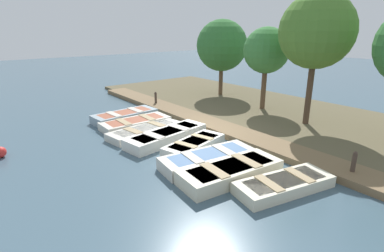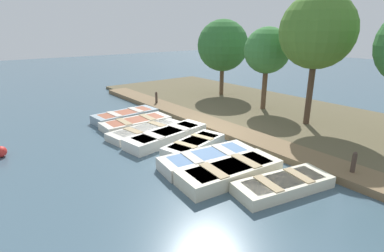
% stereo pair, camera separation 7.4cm
% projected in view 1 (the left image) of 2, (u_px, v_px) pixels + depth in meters
% --- Properties ---
extents(ground_plane, '(80.00, 80.00, 0.00)m').
position_uv_depth(ground_plane, '(200.00, 136.00, 12.30)').
color(ground_plane, '#425B6B').
extents(shore_bank, '(8.00, 24.00, 0.17)m').
position_uv_depth(shore_bank, '(275.00, 113.00, 15.23)').
color(shore_bank, brown).
rests_on(shore_bank, ground_plane).
extents(dock_walkway, '(1.27, 20.73, 0.23)m').
position_uv_depth(dock_walkway, '(220.00, 128.00, 12.94)').
color(dock_walkway, brown).
rests_on(dock_walkway, ground_plane).
extents(rowboat_0, '(3.12, 1.39, 0.42)m').
position_uv_depth(rowboat_0, '(125.00, 116.00, 14.34)').
color(rowboat_0, '#8C9EA8').
rests_on(rowboat_0, ground_plane).
extents(rowboat_1, '(3.05, 1.25, 0.36)m').
position_uv_depth(rowboat_1, '(136.00, 123.00, 13.34)').
color(rowboat_1, beige).
rests_on(rowboat_1, ground_plane).
extents(rowboat_2, '(3.32, 1.51, 0.33)m').
position_uv_depth(rowboat_2, '(145.00, 130.00, 12.42)').
color(rowboat_2, beige).
rests_on(rowboat_2, ground_plane).
extents(rowboat_3, '(3.61, 1.58, 0.43)m').
position_uv_depth(rowboat_3, '(167.00, 136.00, 11.65)').
color(rowboat_3, silver).
rests_on(rowboat_3, ground_plane).
extents(rowboat_4, '(2.77, 1.59, 0.33)m').
position_uv_depth(rowboat_4, '(194.00, 144.00, 10.92)').
color(rowboat_4, silver).
rests_on(rowboat_4, ground_plane).
extents(rowboat_5, '(3.28, 1.53, 0.42)m').
position_uv_depth(rowboat_5, '(208.00, 159.00, 9.62)').
color(rowboat_5, beige).
rests_on(rowboat_5, ground_plane).
extents(rowboat_6, '(3.25, 1.47, 0.44)m').
position_uv_depth(rowboat_6, '(231.00, 172.00, 8.72)').
color(rowboat_6, beige).
rests_on(rowboat_6, ground_plane).
extents(rowboat_7, '(2.94, 1.60, 0.35)m').
position_uv_depth(rowboat_7, '(284.00, 184.00, 8.11)').
color(rowboat_7, beige).
rests_on(rowboat_7, ground_plane).
extents(mooring_post_near, '(0.13, 0.13, 0.86)m').
position_uv_depth(mooring_post_near, '(156.00, 99.00, 16.67)').
color(mooring_post_near, '#47382D').
rests_on(mooring_post_near, ground_plane).
extents(mooring_post_far, '(0.13, 0.13, 0.86)m').
position_uv_depth(mooring_post_far, '(353.00, 165.00, 8.65)').
color(mooring_post_far, '#47382D').
rests_on(mooring_post_far, ground_plane).
extents(buoy, '(0.38, 0.38, 0.38)m').
position_uv_depth(buoy, '(0.00, 152.00, 10.17)').
color(buoy, red).
rests_on(buoy, ground_plane).
extents(park_tree_far_left, '(3.09, 3.09, 4.75)m').
position_uv_depth(park_tree_far_left, '(222.00, 46.00, 18.24)').
color(park_tree_far_left, brown).
rests_on(park_tree_far_left, ground_plane).
extents(park_tree_left, '(2.29, 2.29, 4.30)m').
position_uv_depth(park_tree_left, '(266.00, 51.00, 14.89)').
color(park_tree_left, brown).
rests_on(park_tree_left, ground_plane).
extents(park_tree_center, '(3.05, 3.05, 5.62)m').
position_uv_depth(park_tree_center, '(317.00, 31.00, 12.12)').
color(park_tree_center, '#4C3828').
rests_on(park_tree_center, ground_plane).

